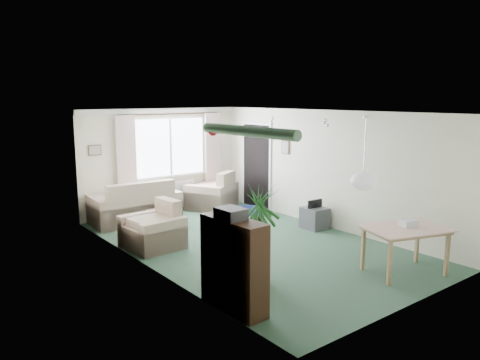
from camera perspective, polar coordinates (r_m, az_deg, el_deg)
ground at (r=8.64m, az=1.23°, el=-7.81°), size 6.50×6.50×0.00m
window at (r=11.08m, az=-8.53°, el=4.00°), size 1.80×0.03×1.30m
curtain_rod at (r=10.95m, az=-8.43°, el=7.97°), size 2.60×0.03×0.03m
curtain_left at (r=10.50m, az=-13.70°, el=2.23°), size 0.45×0.08×2.00m
curtain_right at (r=11.62m, az=-3.31°, el=3.24°), size 0.45×0.08×2.00m
radiator at (r=11.21m, az=-8.28°, el=-1.61°), size 1.20×0.10×0.55m
doorway at (r=11.30m, az=2.04°, el=1.67°), size 0.03×0.95×2.00m
pendant_lamp at (r=6.86m, az=14.81°, el=-0.12°), size 0.36×0.36×0.36m
tinsel_garland at (r=5.24m, az=0.86°, el=5.97°), size 1.60×1.60×0.12m
bauble_cluster_a at (r=9.76m, az=3.90°, el=7.52°), size 0.20×0.20×0.20m
bauble_cluster_b at (r=9.12m, az=10.39°, el=7.20°), size 0.20×0.20×0.20m
wall_picture_back at (r=10.32m, az=-17.29°, el=3.49°), size 0.28×0.03×0.22m
wall_picture_right at (r=10.49m, az=5.55°, el=4.00°), size 0.03×0.24×0.30m
sofa at (r=10.29m, az=-12.74°, el=-2.49°), size 1.87×1.05×0.91m
armchair_corner at (r=11.24m, az=-3.48°, el=-1.22°), size 1.35×1.33×0.91m
armchair_left at (r=8.47m, az=-10.66°, el=-5.39°), size 0.95×1.00×0.84m
coffee_table at (r=10.11m, az=-9.57°, el=-4.23°), size 0.87×0.62×0.36m
photo_frame at (r=10.01m, az=-9.73°, el=-2.86°), size 0.12×0.03×0.16m
bookshelf at (r=5.93m, az=-0.75°, el=-10.30°), size 0.37×0.98×1.18m
hifi_box at (r=5.72m, az=-1.13°, el=-4.12°), size 0.29×0.36×0.14m
houseplant at (r=6.68m, az=2.46°, el=-6.74°), size 0.74×0.74×1.44m
dining_table at (r=7.60m, az=19.40°, el=-8.14°), size 1.30×1.06×0.70m
gift_box at (r=7.56m, az=19.86°, el=-5.02°), size 0.29×0.24×0.12m
tv_cube at (r=9.70m, az=9.08°, el=-4.60°), size 0.45×0.49×0.43m
pet_bed at (r=10.86m, az=0.90°, el=-3.73°), size 0.66×0.66×0.12m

